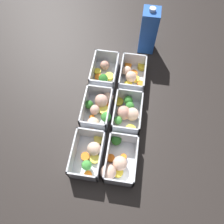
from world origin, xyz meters
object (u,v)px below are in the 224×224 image
object	(u,v)px
container_near_right	(90,154)
container_far_right	(117,162)
container_far_left	(132,76)
juice_carton	(149,31)
container_far_center	(127,113)
container_near_left	(104,73)
container_near_center	(99,109)

from	to	relation	value
container_near_right	container_far_right	xyz separation A→B (m)	(0.01, 0.09, 0.00)
container_far_left	juice_carton	world-z (taller)	juice_carton
container_far_center	container_far_right	xyz separation A→B (m)	(0.18, -0.01, -0.00)
container_near_left	container_near_center	xyz separation A→B (m)	(0.17, 0.01, 0.00)
container_far_right	juice_carton	size ratio (longest dim) A/B	0.82
container_near_right	container_far_right	world-z (taller)	same
juice_carton	container_far_center	bearing A→B (deg)	-6.86
container_near_center	container_far_center	xyz separation A→B (m)	(0.00, 0.10, 0.00)
container_near_left	container_far_right	world-z (taller)	same
container_far_left	juice_carton	xyz separation A→B (m)	(-0.18, 0.04, 0.07)
container_near_left	container_near_right	xyz separation A→B (m)	(0.34, 0.01, 0.00)
container_near_right	container_far_right	distance (m)	0.09
container_near_left	container_far_left	bearing A→B (deg)	91.72
container_far_center	juice_carton	bearing A→B (deg)	173.14
container_far_right	juice_carton	xyz separation A→B (m)	(-0.53, 0.05, 0.07)
container_near_left	juice_carton	distance (m)	0.25
container_far_center	container_far_right	world-z (taller)	same
container_near_left	container_near_center	world-z (taller)	same
container_near_center	container_far_right	bearing A→B (deg)	27.18
container_near_left	container_near_center	size ratio (longest dim) A/B	0.87
container_near_left	container_near_right	bearing A→B (deg)	1.71
container_near_right	container_far_center	bearing A→B (deg)	148.42
container_near_left	juice_carton	size ratio (longest dim) A/B	0.76
container_near_center	juice_carton	size ratio (longest dim) A/B	0.87
juice_carton	container_far_right	bearing A→B (deg)	-5.65
container_near_left	container_near_center	bearing A→B (deg)	3.18
container_far_right	container_near_center	bearing A→B (deg)	-152.82
container_near_right	container_far_center	world-z (taller)	same
container_far_left	container_near_right	bearing A→B (deg)	-16.77
container_near_right	juice_carton	xyz separation A→B (m)	(-0.52, 0.15, 0.07)
container_far_right	container_near_left	bearing A→B (deg)	-163.48
container_far_center	juice_carton	size ratio (longest dim) A/B	0.79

